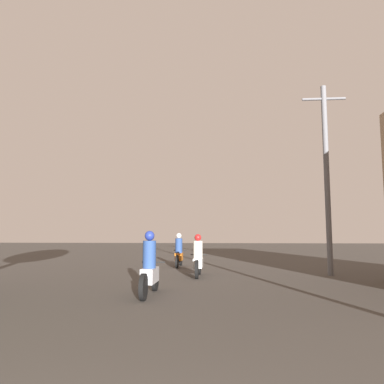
# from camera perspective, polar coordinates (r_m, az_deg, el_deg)

# --- Properties ---
(motorcycle_silver) EXTENTS (0.60, 2.08, 1.56)m
(motorcycle_silver) POSITION_cam_1_polar(r_m,az_deg,el_deg) (9.38, -6.47, -11.68)
(motorcycle_silver) COLOR black
(motorcycle_silver) RESTS_ON ground_plane
(motorcycle_white) EXTENTS (0.60, 1.96, 1.48)m
(motorcycle_white) POSITION_cam_1_polar(r_m,az_deg,el_deg) (13.34, 0.93, -10.25)
(motorcycle_white) COLOR black
(motorcycle_white) RESTS_ON ground_plane
(motorcycle_orange) EXTENTS (0.60, 2.02, 1.52)m
(motorcycle_orange) POSITION_cam_1_polar(r_m,az_deg,el_deg) (17.23, -2.01, -9.30)
(motorcycle_orange) COLOR black
(motorcycle_orange) RESTS_ON ground_plane
(utility_pole_far) EXTENTS (1.60, 0.20, 7.08)m
(utility_pole_far) POSITION_cam_1_polar(r_m,az_deg,el_deg) (14.75, 19.84, 2.62)
(utility_pole_far) COLOR slate
(utility_pole_far) RESTS_ON ground_plane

